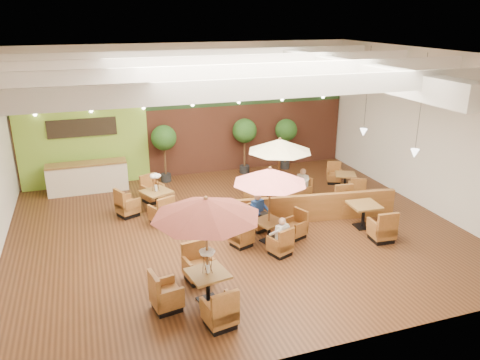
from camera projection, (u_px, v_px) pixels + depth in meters
name	position (u px, v px, depth m)	size (l,w,h in m)	color
room	(231.00, 111.00, 15.07)	(14.04, 14.00, 5.52)	#381E0F
service_counter	(88.00, 177.00, 18.16)	(3.00, 0.75, 1.18)	beige
booth_divider	(298.00, 209.00, 15.54)	(6.77, 0.18, 0.94)	brown
table_0	(204.00, 229.00, 10.70)	(2.67, 2.78, 2.76)	brown
table_1	(270.00, 191.00, 13.79)	(2.51, 2.51, 2.42)	brown
table_2	(279.00, 159.00, 16.60)	(2.55, 2.55, 2.51)	brown
table_3	(149.00, 201.00, 16.22)	(2.04, 2.89, 1.58)	brown
table_4	(363.00, 216.00, 15.18)	(0.98, 2.77, 1.03)	brown
table_5	(345.00, 182.00, 18.38)	(1.03, 2.48, 0.87)	brown
topiary_0	(164.00, 140.00, 18.86)	(1.02, 1.02, 2.38)	black
topiary_1	(245.00, 133.00, 19.90)	(1.03, 1.03, 2.40)	black
topiary_2	(286.00, 132.00, 20.52)	(0.97, 0.97, 2.25)	black
diner_0	(281.00, 232.00, 13.32)	(0.41, 0.39, 0.73)	silver
diner_1	(259.00, 208.00, 14.88)	(0.44, 0.42, 0.78)	#224897
diner_2	(241.00, 223.00, 13.83)	(0.45, 0.46, 0.83)	gray
diner_3	(289.00, 194.00, 16.12)	(0.39, 0.36, 0.72)	#224897
diner_4	(302.00, 182.00, 17.20)	(0.38, 0.43, 0.79)	silver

